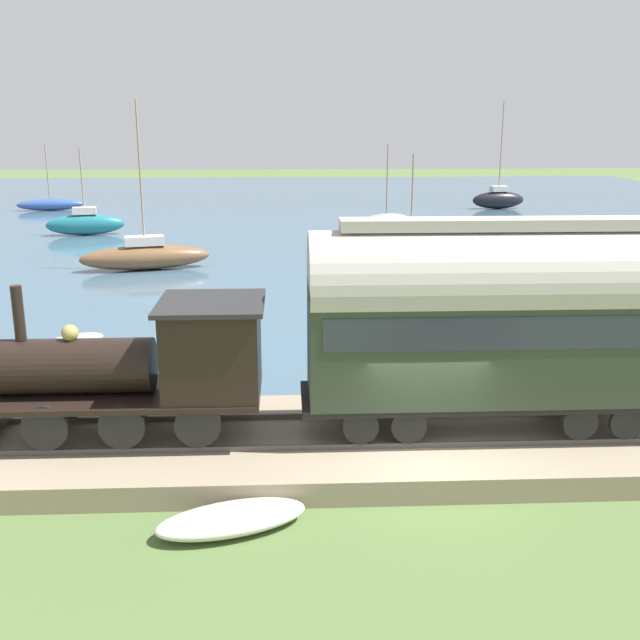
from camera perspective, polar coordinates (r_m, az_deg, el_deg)
ground_plane at (r=15.97m, az=8.21°, el=-12.23°), size 200.00×200.00×0.00m
harbor_water at (r=58.62m, az=0.18°, el=7.95°), size 80.00×80.00×0.01m
rail_embankment at (r=17.16m, az=7.32°, el=-9.19°), size 4.79×56.00×0.64m
steam_locomotive at (r=16.44m, az=-12.63°, el=-3.03°), size 2.33×6.29×3.30m
passenger_coach at (r=16.52m, az=12.83°, el=0.41°), size 2.28×8.16×4.64m
sailboat_brown at (r=38.36m, az=-13.18°, el=4.79°), size 2.95×6.54×8.16m
sailboat_green at (r=41.48m, az=6.93°, el=5.90°), size 1.63×5.41×5.50m
sailboat_teal at (r=51.00m, az=-17.44°, el=7.03°), size 2.23×5.05×5.53m
sailboat_blue at (r=65.95m, az=-19.86°, el=8.29°), size 2.21×5.39×5.25m
sailboat_black at (r=65.00m, az=13.42°, el=8.95°), size 2.09×4.64×8.70m
sailboat_gray at (r=50.56m, az=5.07°, el=7.46°), size 2.32×3.93×5.71m
rowboat_near_shore at (r=25.77m, az=-18.40°, el=-1.59°), size 2.06×2.23×0.45m
rowboat_mid_harbor at (r=28.42m, az=7.84°, el=0.69°), size 0.81×2.47×0.56m
rowboat_off_pier at (r=28.01m, az=14.76°, el=-0.09°), size 1.16×2.68×0.37m
beached_dinghy at (r=14.22m, az=-6.74°, el=-14.82°), size 1.88×3.00×0.44m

